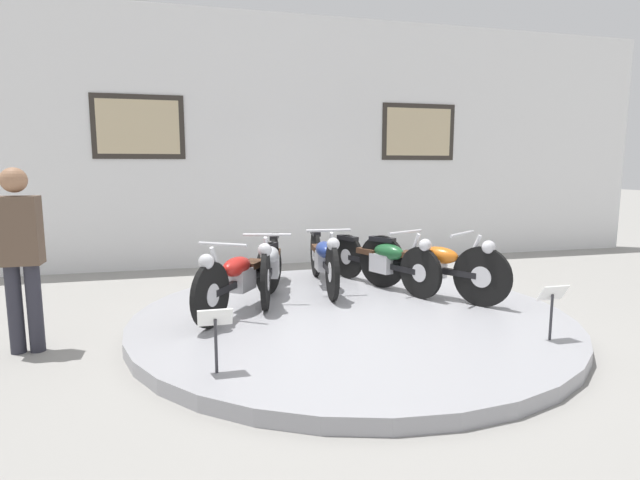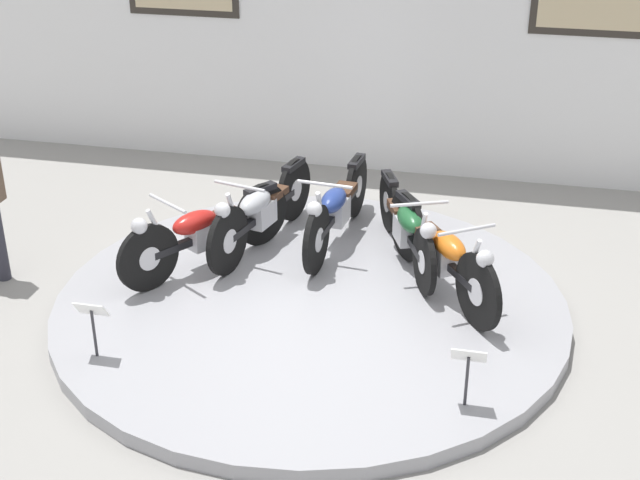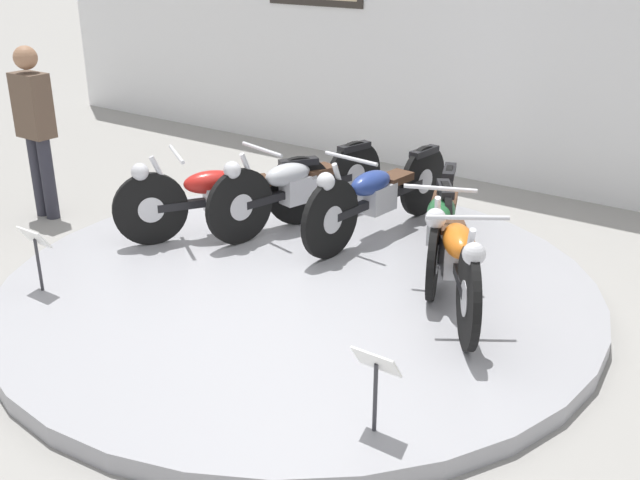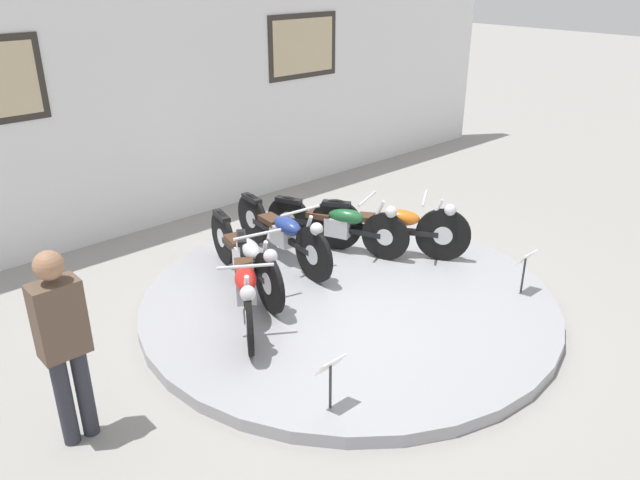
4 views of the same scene
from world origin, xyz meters
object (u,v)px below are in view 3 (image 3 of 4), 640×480
at_px(info_placard_front_left, 36,246).
at_px(visitor_standing, 35,123).
at_px(info_placard_front_centre, 376,373).
at_px(motorcycle_silver, 297,184).
at_px(motorcycle_orange, 456,251).
at_px(motorcycle_red, 222,193).
at_px(motorcycle_green, 441,220).
at_px(motorcycle_blue, 377,193).

height_order(info_placard_front_left, visitor_standing, visitor_standing).
bearing_deg(info_placard_front_centre, motorcycle_silver, 135.00).
height_order(motorcycle_silver, visitor_standing, visitor_standing).
height_order(motorcycle_orange, info_placard_front_left, motorcycle_orange).
bearing_deg(info_placard_front_centre, motorcycle_orange, 102.01).
relative_size(motorcycle_silver, info_placard_front_left, 3.86).
height_order(motorcycle_red, visitor_standing, visitor_standing).
distance_m(motorcycle_silver, info_placard_front_left, 2.33).
relative_size(motorcycle_silver, motorcycle_green, 1.08).
xyz_separation_m(motorcycle_silver, motorcycle_orange, (1.86, -0.55, 0.00)).
relative_size(motorcycle_red, motorcycle_green, 0.92).
distance_m(motorcycle_red, visitor_standing, 2.09).
xyz_separation_m(motorcycle_green, visitor_standing, (-3.86, -0.99, 0.44)).
xyz_separation_m(motorcycle_orange, visitor_standing, (-4.25, -0.44, 0.42)).
height_order(motorcycle_green, info_placard_front_centre, motorcycle_green).
distance_m(motorcycle_silver, visitor_standing, 2.63).
distance_m(motorcycle_green, info_placard_front_left, 3.13).
xyz_separation_m(motorcycle_red, motorcycle_blue, (1.13, 0.77, 0.01)).
bearing_deg(motorcycle_silver, info_placard_front_left, -108.85).
distance_m(motorcycle_green, info_placard_front_centre, 2.33).
distance_m(motorcycle_blue, motorcycle_green, 0.77).
relative_size(motorcycle_blue, info_placard_front_centre, 3.94).
bearing_deg(visitor_standing, info_placard_front_centre, -14.82).
bearing_deg(visitor_standing, motorcycle_silver, 22.45).
xyz_separation_m(motorcycle_silver, motorcycle_green, (1.46, -0.00, -0.02)).
height_order(motorcycle_orange, info_placard_front_centre, motorcycle_orange).
bearing_deg(info_placard_front_centre, motorcycle_red, 147.64).
xyz_separation_m(motorcycle_blue, motorcycle_green, (0.74, -0.22, -0.02)).
distance_m(motorcycle_red, info_placard_front_left, 1.69).
relative_size(info_placard_front_left, info_placard_front_centre, 1.00).
height_order(motorcycle_silver, motorcycle_green, motorcycle_silver).
relative_size(motorcycle_orange, visitor_standing, 1.02).
distance_m(motorcycle_red, motorcycle_orange, 2.26).
distance_m(motorcycle_blue, motorcycle_orange, 1.37).
bearing_deg(info_placard_front_left, visitor_standing, 143.43).
bearing_deg(visitor_standing, info_placard_front_left, -36.57).
relative_size(motorcycle_blue, motorcycle_orange, 1.18).
relative_size(motorcycle_blue, motorcycle_green, 1.10).
relative_size(motorcycle_red, motorcycle_silver, 0.86).
bearing_deg(motorcycle_silver, visitor_standing, -157.55).
height_order(motorcycle_red, info_placard_front_centre, motorcycle_red).
distance_m(motorcycle_red, motorcycle_green, 1.94).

